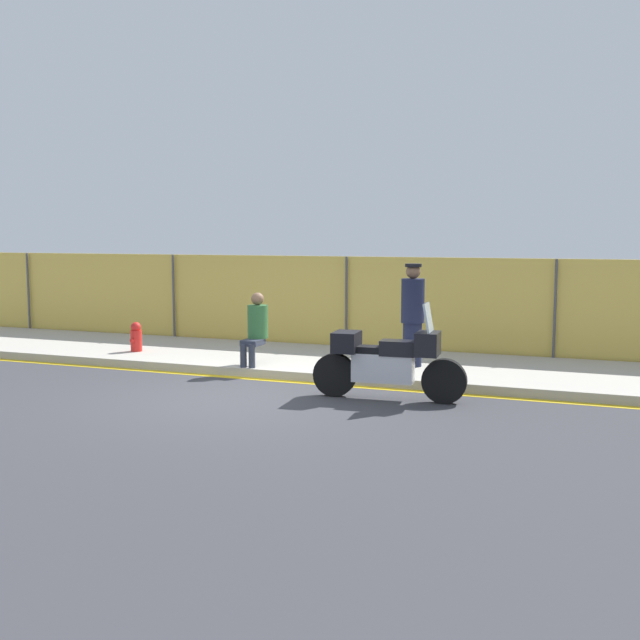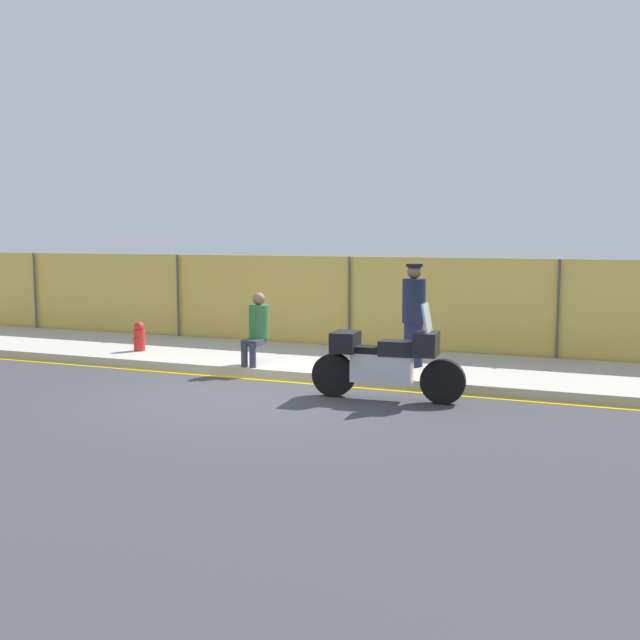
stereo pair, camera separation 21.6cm
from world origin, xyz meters
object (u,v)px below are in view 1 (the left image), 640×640
Objects in this scene: officer_standing at (413,314)px; fire_hydrant at (136,337)px; person_seated_on_curb at (256,325)px; motorcycle at (387,361)px.

fire_hydrant is (-5.41, -0.30, -0.62)m from officer_standing.
fire_hydrant is at bearing -176.84° from officer_standing.
motorcycle is at bearing -24.83° from person_seated_on_curb.
officer_standing reaches higher than person_seated_on_curb.
fire_hydrant is (-2.83, 0.51, -0.41)m from person_seated_on_curb.
officer_standing is at bearing 3.16° from fire_hydrant.
officer_standing is 5.46m from fire_hydrant.
officer_standing reaches higher than fire_hydrant.
officer_standing is 1.40× the size of person_seated_on_curb.
motorcycle is 1.29× the size of officer_standing.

